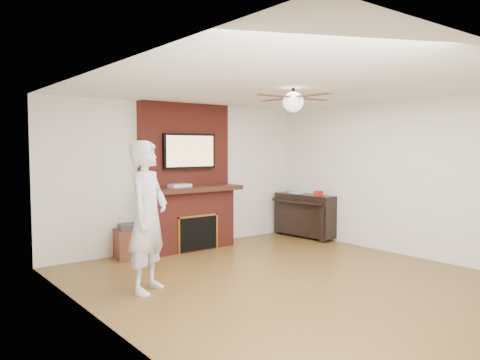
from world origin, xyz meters
TOP-DOWN VIEW (x-y plane):
  - room_shell at (0.00, 0.00)m, footprint 5.36×5.86m
  - fireplace at (0.00, 2.55)m, footprint 1.78×0.64m
  - tv at (0.00, 2.50)m, footprint 1.00×0.08m
  - ceiling_fan at (-0.00, 0.00)m, footprint 1.21×1.21m
  - person at (-1.67, 0.76)m, footprint 0.80×0.76m
  - side_table at (-1.10, 2.48)m, footprint 0.55×0.55m
  - piano at (2.30, 2.00)m, footprint 0.57×1.31m
  - cable_box at (-0.23, 2.45)m, footprint 0.37×0.22m
  - candle_orange at (-0.06, 2.30)m, footprint 0.07×0.07m
  - candle_green at (-0.04, 2.38)m, footprint 0.07×0.07m
  - candle_cream at (0.15, 2.34)m, footprint 0.08×0.08m
  - candle_blue at (0.21, 2.35)m, footprint 0.07×0.07m

SIDE VIEW (x-z plane):
  - candle_green at x=-0.04m, z-range 0.00..0.08m
  - candle_blue at x=0.21m, z-range 0.00..0.08m
  - candle_cream at x=0.15m, z-range 0.00..0.09m
  - candle_orange at x=-0.06m, z-range 0.00..0.11m
  - side_table at x=-1.10m, z-range -0.02..0.52m
  - piano at x=2.30m, z-range -0.01..0.91m
  - person at x=-1.67m, z-range 0.00..1.82m
  - fireplace at x=0.00m, z-range -0.25..2.25m
  - cable_box at x=-0.23m, z-range 1.08..1.13m
  - room_shell at x=0.00m, z-range -0.18..2.68m
  - tv at x=0.00m, z-range 1.38..1.98m
  - ceiling_fan at x=0.00m, z-range 2.18..2.49m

